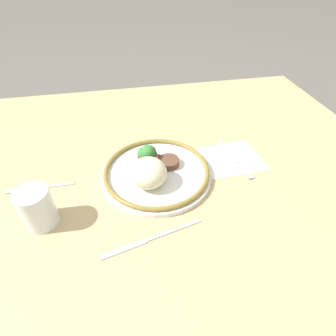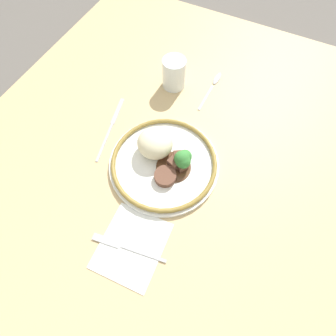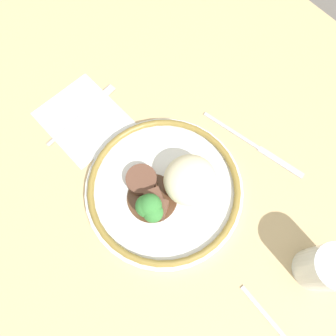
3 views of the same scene
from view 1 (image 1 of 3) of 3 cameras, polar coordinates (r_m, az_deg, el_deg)
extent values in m
plane|color=#5B5651|center=(0.73, -2.37, -4.08)|extent=(8.00, 8.00, 0.00)
cube|color=tan|center=(0.71, -2.41, -2.86)|extent=(1.37, 1.12, 0.04)
cube|color=white|center=(0.77, 13.54, 2.00)|extent=(0.17, 0.15, 0.00)
cylinder|color=white|center=(0.70, -2.46, -1.08)|extent=(0.29, 0.29, 0.01)
torus|color=olive|center=(0.69, -2.48, -0.33)|extent=(0.28, 0.28, 0.01)
ellipsoid|color=beige|center=(0.64, -4.30, -1.03)|extent=(0.09, 0.09, 0.07)
cylinder|color=brown|center=(0.71, 0.17, 1.30)|extent=(0.06, 0.06, 0.02)
cylinder|color=#51331E|center=(0.71, -3.20, 0.68)|extent=(0.09, 0.09, 0.00)
cube|color=brown|center=(0.70, -4.87, 1.63)|extent=(0.04, 0.04, 0.03)
cube|color=brown|center=(0.72, -3.74, 2.32)|extent=(0.04, 0.04, 0.03)
cube|color=brown|center=(0.70, -3.35, 1.50)|extent=(0.04, 0.04, 0.03)
cube|color=brown|center=(0.71, -3.30, 1.34)|extent=(0.03, 0.03, 0.02)
cylinder|color=#669E51|center=(0.72, -5.20, 1.80)|extent=(0.01, 0.01, 0.02)
sphere|color=#387F38|center=(0.71, -5.30, 3.14)|extent=(0.04, 0.04, 0.04)
cylinder|color=#669E51|center=(0.72, -4.04, 2.00)|extent=(0.01, 0.01, 0.02)
sphere|color=#387F38|center=(0.71, -4.13, 3.42)|extent=(0.04, 0.04, 0.04)
cylinder|color=#669E51|center=(0.72, -4.27, 1.85)|extent=(0.01, 0.01, 0.02)
sphere|color=#387F38|center=(0.70, -4.37, 3.42)|extent=(0.04, 0.04, 0.04)
cylinder|color=#F4AD19|center=(0.63, -26.29, -8.52)|extent=(0.06, 0.06, 0.07)
cylinder|color=white|center=(0.62, -26.61, -7.80)|extent=(0.07, 0.07, 0.09)
cube|color=#ADADB2|center=(0.80, 12.97, 3.62)|extent=(0.02, 0.11, 0.00)
cube|color=#ADADB2|center=(0.74, 16.41, -0.54)|extent=(0.03, 0.07, 0.00)
cube|color=#ADADB2|center=(0.58, 1.15, -13.45)|extent=(0.13, 0.04, 0.00)
cube|color=#ADADB2|center=(0.56, -9.63, -17.01)|extent=(0.10, 0.03, 0.00)
cube|color=#ADADB2|center=(0.73, -23.81, -3.61)|extent=(0.11, 0.01, 0.00)
ellipsoid|color=#ADADB2|center=(0.76, -30.33, -4.22)|extent=(0.06, 0.02, 0.01)
camera|label=2|loc=(0.77, 26.40, 49.37)|focal=28.00mm
camera|label=3|loc=(0.63, -26.18, 48.68)|focal=35.00mm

